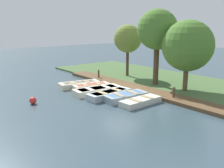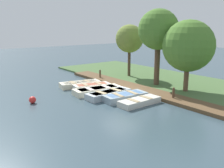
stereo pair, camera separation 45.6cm
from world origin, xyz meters
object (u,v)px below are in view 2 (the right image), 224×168
at_px(park_tree_far_left, 130,39).
at_px(park_tree_left, 158,30).
at_px(rowboat_0, 80,84).
at_px(mooring_post_far, 173,94).
at_px(rowboat_2, 98,90).
at_px(park_tree_center, 188,46).
at_px(mooring_post_near, 100,75).
at_px(rowboat_4, 125,97).
at_px(rowboat_5, 140,102).
at_px(rowboat_1, 92,86).
at_px(buoy, 32,100).
at_px(rowboat_3, 109,94).

relative_size(park_tree_far_left, park_tree_left, 0.81).
height_order(rowboat_0, mooring_post_far, mooring_post_far).
xyz_separation_m(rowboat_2, park_tree_center, (-4.86, 3.59, 2.99)).
height_order(mooring_post_near, park_tree_center, park_tree_center).
bearing_deg(rowboat_4, rowboat_5, 98.86).
distance_m(rowboat_0, rowboat_1, 1.22).
relative_size(rowboat_0, mooring_post_near, 3.61).
distance_m(rowboat_0, buoy, 4.74).
height_order(rowboat_3, rowboat_5, rowboat_3).
xyz_separation_m(rowboat_5, park_tree_center, (-4.32, 0.02, 3.02)).
xyz_separation_m(buoy, park_tree_center, (-9.19, 4.09, 2.99)).
height_order(rowboat_2, rowboat_4, rowboat_4).
bearing_deg(rowboat_3, rowboat_0, -92.69).
height_order(rowboat_1, buoy, rowboat_1).
bearing_deg(mooring_post_far, rowboat_5, -19.86).
bearing_deg(mooring_post_near, rowboat_1, 44.42).
distance_m(rowboat_0, park_tree_far_left, 6.22).
distance_m(rowboat_1, rowboat_3, 2.43).
bearing_deg(mooring_post_far, rowboat_2, -58.57).
bearing_deg(rowboat_5, rowboat_0, -85.75).
bearing_deg(rowboat_5, mooring_post_far, 159.38).
height_order(rowboat_4, mooring_post_near, mooring_post_near).
relative_size(rowboat_5, park_tree_center, 0.55).
bearing_deg(rowboat_3, rowboat_4, 109.15).
bearing_deg(park_tree_center, rowboat_4, -15.75).
xyz_separation_m(rowboat_2, rowboat_3, (-0.02, 1.24, 0.01)).
xyz_separation_m(rowboat_3, park_tree_far_left, (-5.32, -4.07, 3.18)).
height_order(buoy, park_tree_center, park_tree_center).
relative_size(rowboat_5, buoy, 6.49).
distance_m(mooring_post_near, park_tree_center, 7.89).
relative_size(rowboat_5, mooring_post_far, 3.08).
bearing_deg(park_tree_center, rowboat_1, -46.23).
distance_m(rowboat_1, rowboat_4, 3.52).
height_order(rowboat_2, mooring_post_near, mooring_post_near).
height_order(rowboat_0, rowboat_2, rowboat_2).
xyz_separation_m(rowboat_0, park_tree_left, (-4.71, 3.38, 3.99)).
bearing_deg(rowboat_2, buoy, 0.13).
relative_size(rowboat_2, rowboat_5, 1.28).
relative_size(rowboat_4, rowboat_5, 1.08).
xyz_separation_m(rowboat_0, park_tree_far_left, (-5.32, -0.46, 3.19)).
distance_m(rowboat_5, mooring_post_near, 7.35).
relative_size(rowboat_1, rowboat_4, 0.96).
height_order(rowboat_2, rowboat_5, rowboat_2).
distance_m(rowboat_4, park_tree_center, 5.45).
bearing_deg(park_tree_far_left, park_tree_center, 85.66).
relative_size(mooring_post_far, park_tree_center, 0.18).
bearing_deg(mooring_post_far, rowboat_3, -49.60).
distance_m(rowboat_5, park_tree_center, 5.27).
bearing_deg(rowboat_4, buoy, -25.50).
bearing_deg(rowboat_5, park_tree_center, 178.96).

